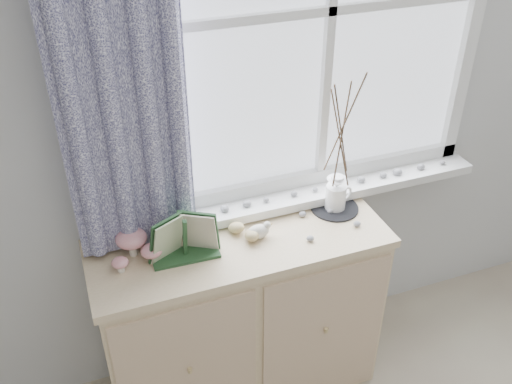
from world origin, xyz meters
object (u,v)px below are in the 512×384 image
(twig_pitcher, at_px, (342,130))
(toadstool_cluster, at_px, (135,244))
(sideboard, at_px, (242,317))
(botanical_book, at_px, (186,240))

(twig_pitcher, bearing_deg, toadstool_cluster, 164.71)
(sideboard, distance_m, botanical_book, 0.58)
(sideboard, height_order, toadstool_cluster, toadstool_cluster)
(toadstool_cluster, relative_size, twig_pitcher, 0.29)
(sideboard, bearing_deg, botanical_book, -168.49)
(sideboard, relative_size, toadstool_cluster, 6.24)
(sideboard, bearing_deg, toadstool_cluster, 173.99)
(toadstool_cluster, bearing_deg, twig_pitcher, 1.77)
(botanical_book, distance_m, toadstool_cluster, 0.20)
(toadstool_cluster, height_order, twig_pitcher, twig_pitcher)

